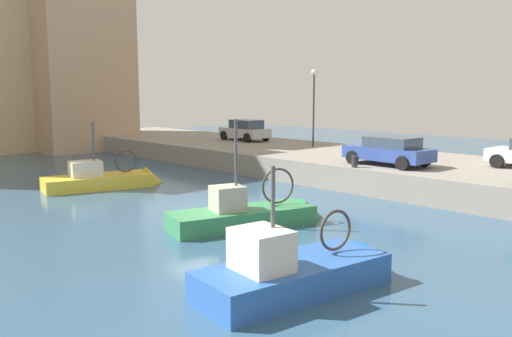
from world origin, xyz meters
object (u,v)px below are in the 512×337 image
at_px(fishing_boat_yellow, 107,185).
at_px(fishing_boat_blue, 304,284).
at_px(fishing_boat_green, 252,223).
at_px(parked_car_blue, 389,151).
at_px(quay_streetlamp, 314,95).
at_px(parked_car_silver, 245,130).
at_px(mooring_bollard_mid, 355,161).

bearing_deg(fishing_boat_yellow, fishing_boat_blue, -101.46).
bearing_deg(fishing_boat_green, fishing_boat_blue, -121.36).
xyz_separation_m(parked_car_blue, quay_streetlamp, (3.92, 8.10, 2.55)).
height_order(parked_car_silver, parked_car_blue, parked_car_silver).
bearing_deg(mooring_bollard_mid, quay_streetlamp, 52.60).
relative_size(parked_car_blue, quay_streetlamp, 0.86).
relative_size(fishing_boat_blue, parked_car_silver, 1.44).
bearing_deg(parked_car_blue, fishing_boat_green, -176.69).
distance_m(parked_car_silver, quay_streetlamp, 6.60).
bearing_deg(fishing_boat_green, parked_car_blue, 3.31).
distance_m(fishing_boat_blue, mooring_bollard_mid, 12.87).
xyz_separation_m(fishing_boat_yellow, parked_car_silver, (13.10, 4.29, 1.84)).
relative_size(fishing_boat_green, parked_car_blue, 1.47).
distance_m(fishing_boat_green, mooring_bollard_mid, 7.90).
distance_m(fishing_boat_green, quay_streetlamp, 16.47).
distance_m(fishing_boat_blue, parked_car_blue, 14.10).
xyz_separation_m(fishing_boat_green, fishing_boat_blue, (-3.27, -5.37, 0.02)).
bearing_deg(parked_car_silver, fishing_boat_blue, -129.03).
relative_size(fishing_boat_yellow, quay_streetlamp, 1.27).
bearing_deg(parked_car_blue, parked_car_silver, 75.66).
bearing_deg(mooring_bollard_mid, parked_car_silver, 68.34).
xyz_separation_m(fishing_boat_green, fishing_boat_yellow, (-0.06, 10.46, 0.00)).
bearing_deg(fishing_boat_blue, fishing_boat_green, 58.64).
xyz_separation_m(parked_car_silver, parked_car_blue, (-3.63, -14.21, -0.04)).
xyz_separation_m(parked_car_blue, mooring_bollard_mid, (-1.73, 0.71, -0.43)).
relative_size(fishing_boat_yellow, parked_car_silver, 1.53).
xyz_separation_m(fishing_boat_yellow, parked_car_blue, (9.47, -9.92, 1.80)).
bearing_deg(fishing_boat_blue, mooring_bollard_mid, 31.18).
relative_size(parked_car_silver, mooring_bollard_mid, 7.29).
distance_m(mooring_bollard_mid, quay_streetlamp, 9.77).
height_order(fishing_boat_green, fishing_boat_blue, fishing_boat_green).
bearing_deg(fishing_boat_blue, quay_streetlamp, 40.17).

